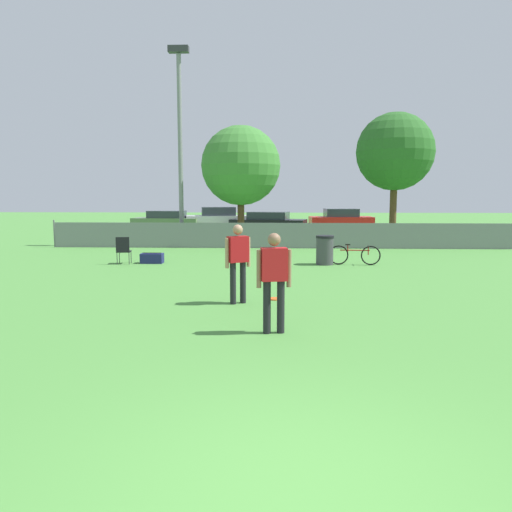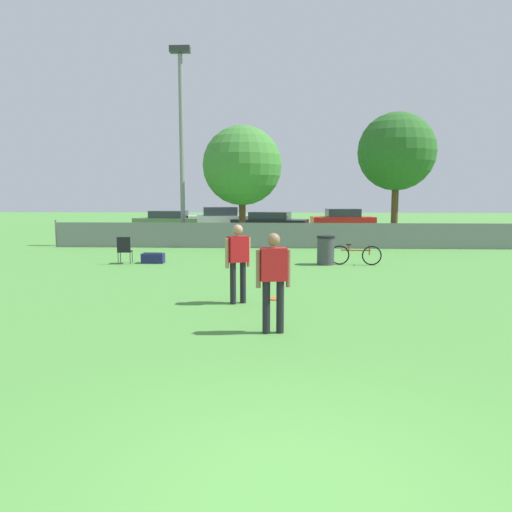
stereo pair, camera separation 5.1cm
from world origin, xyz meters
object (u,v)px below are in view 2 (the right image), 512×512
Objects in this scene: bicycle_sideline at (356,255)px; trash_bin at (326,250)px; folding_chair_sideline at (124,249)px; parked_car_silver at (220,219)px; frisbee_disc at (275,299)px; parked_car_olive at (169,221)px; parked_car_red at (343,220)px; tree_far_right at (397,152)px; player_defender_red at (273,275)px; gear_bag_sideline at (153,258)px; player_thrower_red at (238,258)px; light_pole at (181,131)px; tree_near_pole at (242,166)px; parked_car_dark at (270,222)px.

bicycle_sideline is 1.75× the size of trash_bin.
parked_car_silver reaches higher than folding_chair_sideline.
frisbee_disc is 0.07× the size of parked_car_silver.
parked_car_olive is 1.07× the size of parked_car_red.
tree_far_right is 3.57× the size of player_defender_red.
player_defender_red is 9.67m from folding_chair_sideline.
tree_far_right reaches higher than gear_bag_sideline.
gear_bag_sideline is at bearing 88.44° from player_thrower_red.
tree_near_pole is (2.64, 0.95, -1.50)m from light_pole.
light_pole reaches higher than parked_car_silver.
gear_bag_sideline is (0.10, -5.87, -4.98)m from light_pole.
gear_bag_sideline is at bearing -89.07° from light_pole.
light_pole is 11.75× the size of gear_bag_sideline.
tree_far_right is (9.78, 1.14, -0.88)m from light_pole.
tree_near_pole reaches higher than bicycle_sideline.
player_defender_red is at bearing -63.48° from gear_bag_sideline.
gear_bag_sideline is 0.18× the size of parked_car_red.
bicycle_sideline is (7.74, 0.13, -0.17)m from folding_chair_sideline.
trash_bin is 0.22× the size of parked_car_olive.
parked_car_olive reaches higher than frisbee_disc.
parked_car_red is at bearing 46.73° from player_thrower_red.
player_defender_red is at bearing -102.86° from bicycle_sideline.
parked_car_dark is (0.30, 19.61, -0.35)m from player_thrower_red.
player_thrower_red reaches higher than frisbee_disc.
tree_near_pole reaches higher than player_defender_red.
tree_near_pole is 5.98× the size of folding_chair_sideline.
parked_car_red is at bearing 57.18° from tree_near_pole.
gear_bag_sideline reaches higher than frisbee_disc.
folding_chair_sideline is 18.62m from parked_car_red.
parked_car_red reaches higher than folding_chair_sideline.
tree_near_pole reaches higher than player_thrower_red.
frisbee_disc is at bearing -53.64° from gear_bag_sideline.
player_thrower_red is at bearing 98.53° from player_defender_red.
parked_car_red is (9.29, 16.14, 0.17)m from folding_chair_sideline.
tree_far_right is 13.23m from parked_car_silver.
frisbee_disc is at bearing -113.25° from tree_far_right.
tree_far_right reaches higher than parked_car_olive.
player_defender_red reaches higher than parked_car_olive.
light_pole is 9.62m from trash_bin.
trash_bin is (5.95, -5.95, -4.66)m from light_pole.
bicycle_sideline reaches higher than gear_bag_sideline.
parked_car_silver reaches higher than trash_bin.
parked_car_dark is 5.27m from parked_car_red.
parked_car_olive is 1.00× the size of parked_car_silver.
player_thrower_red is at bearing -111.68° from trash_bin.
light_pole is 9.52× the size of folding_chair_sideline.
player_defender_red is at bearing -101.07° from trash_bin.
parked_car_red is (7.98, 0.13, -0.05)m from parked_car_silver.
trash_bin is (-3.83, -7.09, -3.78)m from tree_far_right.
trash_bin is 0.24× the size of parked_car_red.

